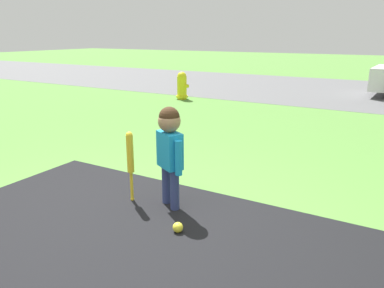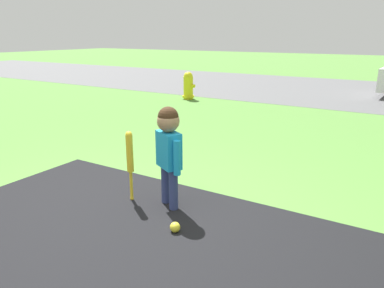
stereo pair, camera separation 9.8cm
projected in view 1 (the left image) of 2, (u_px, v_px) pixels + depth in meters
The scene contains 6 objects.
ground_plane at pixel (142, 232), 3.07m from camera, with size 60.00×60.00×0.00m, color #518438.
street_strip at pixel (338, 91), 10.64m from camera, with size 40.00×6.00×0.01m.
child at pixel (170, 143), 3.36m from camera, with size 0.35×0.25×0.95m.
baseball_bat at pixel (130, 157), 3.51m from camera, with size 0.07×0.07×0.69m.
sports_ball at pixel (178, 227), 3.05m from camera, with size 0.09×0.09×0.09m.
fire_hydrant at pixel (182, 86), 9.21m from camera, with size 0.33×0.30×0.67m.
Camera 1 is at (1.73, -2.16, 1.56)m, focal length 35.00 mm.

